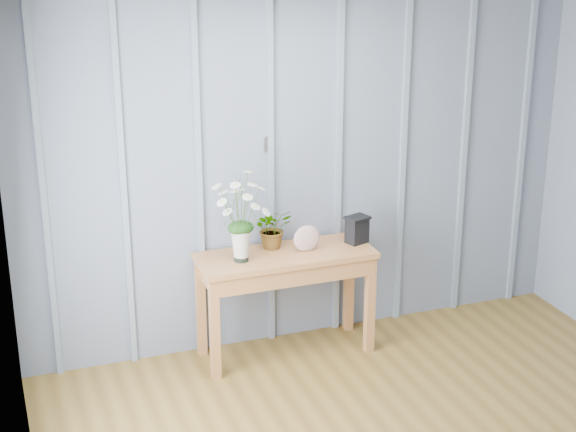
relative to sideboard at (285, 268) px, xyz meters
name	(u,v)px	position (x,y,z in m)	size (l,w,h in m)	color
room_shell	(395,101)	(0.23, -1.08, 1.35)	(4.00, 4.50, 2.50)	gray
sideboard	(285,268)	(0.00, 0.00, 0.00)	(1.20, 0.45, 0.75)	#AD6D39
daisy_vase	(240,207)	(-0.32, -0.03, 0.49)	(0.42, 0.32, 0.60)	black
spider_plant	(273,228)	(-0.05, 0.13, 0.25)	(0.25, 0.22, 0.28)	#133A10
felt_disc_vessel	(307,238)	(0.15, -0.02, 0.21)	(0.19, 0.05, 0.19)	#8B464D
carved_box	(357,229)	(0.53, 0.01, 0.21)	(0.19, 0.17, 0.19)	black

